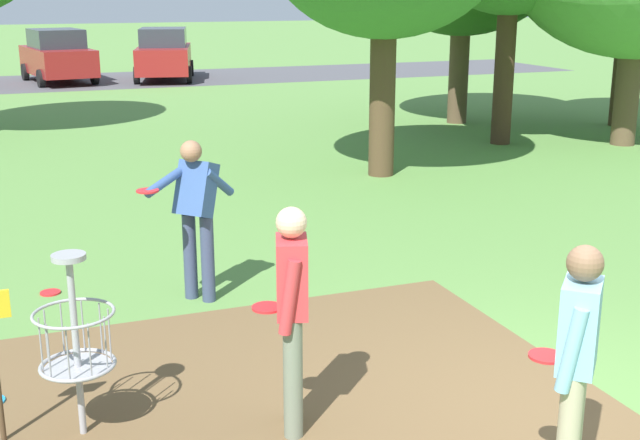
% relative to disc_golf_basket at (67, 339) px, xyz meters
% --- Properties ---
extents(ground_plane, '(160.00, 160.00, 0.00)m').
position_rel_disc_golf_basket_xyz_m(ground_plane, '(3.54, -1.11, -0.75)').
color(ground_plane, '#5B8942').
extents(dirt_tee_pad, '(5.19, 4.03, 0.01)m').
position_rel_disc_golf_basket_xyz_m(dirt_tee_pad, '(1.49, -0.01, -0.75)').
color(dirt_tee_pad, brown).
rests_on(dirt_tee_pad, ground).
extents(disc_golf_basket, '(0.98, 0.58, 1.39)m').
position_rel_disc_golf_basket_xyz_m(disc_golf_basket, '(0.00, 0.00, 0.00)').
color(disc_golf_basket, '#9E9EA3').
rests_on(disc_golf_basket, ground).
extents(player_foreground_watching, '(1.09, 0.65, 1.71)m').
position_rel_disc_golf_basket_xyz_m(player_foreground_watching, '(1.49, 2.37, 0.23)').
color(player_foreground_watching, '#384260').
rests_on(player_foreground_watching, ground).
extents(player_throwing, '(0.44, 0.50, 1.71)m').
position_rel_disc_golf_basket_xyz_m(player_throwing, '(1.53, -0.50, 0.21)').
color(player_throwing, slate).
rests_on(player_throwing, ground).
extents(player_waiting_left, '(0.45, 0.45, 1.71)m').
position_rel_disc_golf_basket_xyz_m(player_waiting_left, '(2.86, -1.97, 0.21)').
color(player_waiting_left, tan).
rests_on(player_waiting_left, ground).
extents(frisbee_by_tee, '(0.22, 0.22, 0.02)m').
position_rel_disc_golf_basket_xyz_m(frisbee_by_tee, '(0.03, 3.13, -0.74)').
color(frisbee_by_tee, red).
rests_on(frisbee_by_tee, ground).
extents(parking_lot_strip, '(36.00, 6.00, 0.01)m').
position_rel_disc_golf_basket_xyz_m(parking_lot_strip, '(3.54, 25.11, -0.75)').
color(parking_lot_strip, '#4C4C51').
rests_on(parking_lot_strip, ground).
extents(parked_car_center_left, '(2.45, 4.43, 1.84)m').
position_rel_disc_golf_basket_xyz_m(parked_car_center_left, '(1.77, 25.06, 0.17)').
color(parked_car_center_left, maroon).
rests_on(parked_car_center_left, ground).
extents(parked_car_center_right, '(2.76, 4.51, 1.84)m').
position_rel_disc_golf_basket_xyz_m(parked_car_center_right, '(5.42, 24.54, 0.17)').
color(parked_car_center_right, maroon).
rests_on(parked_car_center_right, ground).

